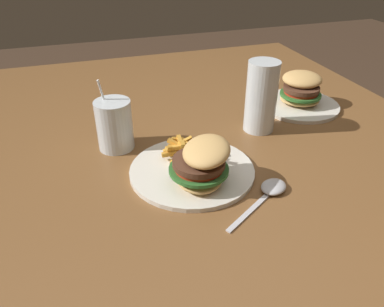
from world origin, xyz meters
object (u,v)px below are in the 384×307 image
at_px(juice_glass, 115,127).
at_px(meal_plate_far, 300,95).
at_px(beer_glass, 261,100).
at_px(spoon, 272,189).
at_px(meal_plate_near, 197,165).

xyz_separation_m(juice_glass, meal_plate_far, (-0.07, 0.54, -0.02)).
xyz_separation_m(beer_glass, meal_plate_far, (-0.09, 0.18, -0.05)).
xyz_separation_m(juice_glass, spoon, (0.27, 0.27, -0.05)).
height_order(juice_glass, meal_plate_far, juice_glass).
bearing_deg(meal_plate_far, juice_glass, -82.65).
distance_m(beer_glass, juice_glass, 0.36).
bearing_deg(meal_plate_far, beer_glass, -62.83).
bearing_deg(meal_plate_near, juice_glass, -142.34).
bearing_deg(spoon, meal_plate_far, 19.24).
distance_m(beer_glass, meal_plate_far, 0.20).
distance_m(meal_plate_near, spoon, 0.16).
distance_m(meal_plate_near, beer_glass, 0.28).
relative_size(beer_glass, juice_glass, 1.08).
bearing_deg(meal_plate_far, meal_plate_near, -57.81).
bearing_deg(juice_glass, meal_plate_near, 37.66).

